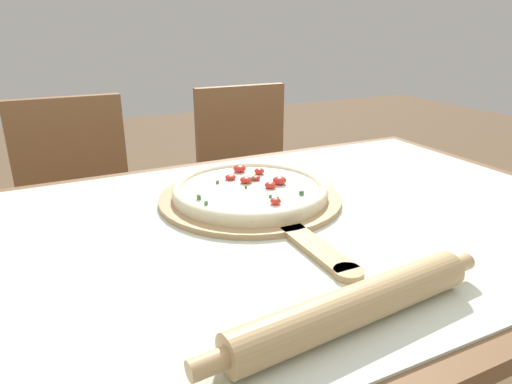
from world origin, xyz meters
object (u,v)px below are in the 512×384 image
at_px(pizza_peel, 254,200).
at_px(rolling_pin, 354,306).
at_px(pizza, 250,190).
at_px(chair_left, 79,209).
at_px(chair_right, 250,182).

distance_m(pizza_peel, rolling_pin, 0.45).
distance_m(pizza, chair_left, 0.83).
bearing_deg(pizza_peel, rolling_pin, -98.65).
height_order(pizza_peel, pizza, pizza).
distance_m(pizza, chair_right, 0.84).
height_order(pizza, chair_left, chair_left).
height_order(pizza_peel, rolling_pin, rolling_pin).
distance_m(rolling_pin, chair_right, 1.28).
bearing_deg(pizza, rolling_pin, -98.38).
bearing_deg(rolling_pin, pizza_peel, 81.35).
relative_size(pizza_peel, rolling_pin, 1.26).
relative_size(pizza_peel, chair_right, 0.67).
height_order(rolling_pin, chair_left, chair_left).
height_order(chair_left, chair_right, same).
height_order(pizza, rolling_pin, rolling_pin).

